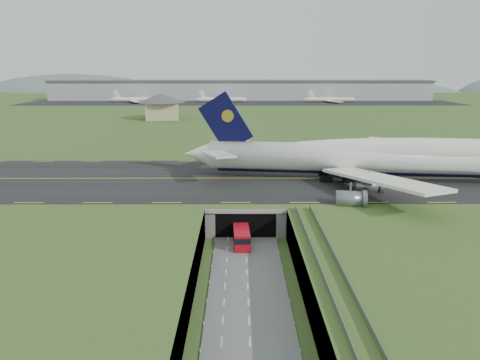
{
  "coord_description": "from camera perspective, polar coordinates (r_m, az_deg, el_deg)",
  "views": [
    {
      "loc": [
        -1.39,
        -79.07,
        33.36
      ],
      "look_at": [
        -1.09,
        20.0,
        8.92
      ],
      "focal_mm": 35.0,
      "sensor_mm": 36.0,
      "label": 1
    }
  ],
  "objects": [
    {
      "name": "distant_hills",
      "position": [
        514.66,
        7.27,
        9.58
      ],
      "size": [
        700.0,
        91.0,
        60.0
      ],
      "color": "slate",
      "rests_on": "ground"
    },
    {
      "name": "guideway",
      "position": [
        67.34,
        10.64,
        -11.0
      ],
      "size": [
        3.0,
        53.0,
        7.05
      ],
      "color": "#A8A8A3",
      "rests_on": "ground"
    },
    {
      "name": "ground",
      "position": [
        85.83,
        0.78,
        -9.01
      ],
      "size": [
        900.0,
        900.0,
        0.0
      ],
      "primitive_type": "plane",
      "color": "#3E5A24",
      "rests_on": "ground"
    },
    {
      "name": "cargo_terminal",
      "position": [
        378.98,
        0.03,
        10.92
      ],
      "size": [
        320.0,
        67.0,
        15.6
      ],
      "color": "#B2B2B2",
      "rests_on": "ground"
    },
    {
      "name": "shuttle_tram",
      "position": [
        88.73,
        0.18,
        -6.99
      ],
      "size": [
        3.33,
        8.1,
        3.25
      ],
      "rotation": [
        0.0,
        0.0,
        0.04
      ],
      "color": "#B40C1A",
      "rests_on": "ground"
    },
    {
      "name": "airfield_deck",
      "position": [
        84.71,
        0.78,
        -7.14
      ],
      "size": [
        800.0,
        800.0,
        6.0
      ],
      "primitive_type": "cube",
      "color": "gray",
      "rests_on": "ground"
    },
    {
      "name": "tunnel_portal",
      "position": [
        100.39,
        0.63,
        -3.55
      ],
      "size": [
        17.0,
        22.3,
        6.0
      ],
      "color": "gray",
      "rests_on": "ground"
    },
    {
      "name": "jumbo_jet",
      "position": [
        117.67,
        18.17,
        2.66
      ],
      "size": [
        105.82,
        65.54,
        21.86
      ],
      "rotation": [
        0.0,
        0.0,
        -0.13
      ],
      "color": "white",
      "rests_on": "ground"
    },
    {
      "name": "taxiway",
      "position": [
        115.35,
        0.52,
        0.18
      ],
      "size": [
        800.0,
        44.0,
        0.18
      ],
      "primitive_type": "cube",
      "color": "black",
      "rests_on": "airfield_deck"
    },
    {
      "name": "trench_road",
      "position": [
        78.93,
        0.87,
        -11.06
      ],
      "size": [
        12.0,
        75.0,
        0.2
      ],
      "primitive_type": "cube",
      "color": "slate",
      "rests_on": "ground"
    },
    {
      "name": "service_building",
      "position": [
        246.18,
        -9.53,
        9.11
      ],
      "size": [
        27.85,
        27.85,
        13.17
      ],
      "rotation": [
        0.0,
        0.0,
        0.17
      ],
      "color": "tan",
      "rests_on": "ground"
    }
  ]
}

